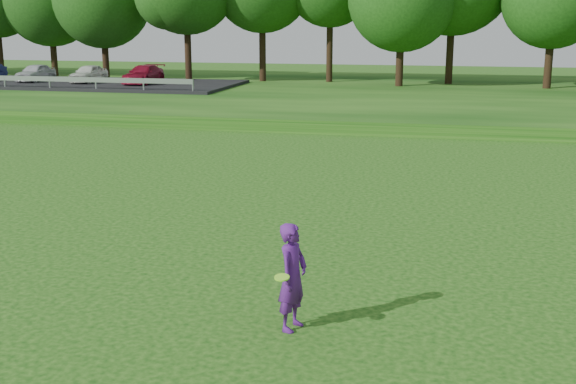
# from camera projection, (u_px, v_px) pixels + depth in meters

# --- Properties ---
(ground) EXTENTS (140.00, 140.00, 0.00)m
(ground) POSITION_uv_depth(u_px,v_px,m) (318.00, 301.00, 12.88)
(ground) COLOR #0D3C0B
(ground) RESTS_ON ground
(berm) EXTENTS (130.00, 30.00, 0.60)m
(berm) POSITION_uv_depth(u_px,v_px,m) (419.00, 95.00, 45.03)
(berm) COLOR #0D3C0B
(berm) RESTS_ON ground
(walking_path) EXTENTS (130.00, 1.60, 0.04)m
(walking_path) POSITION_uv_depth(u_px,v_px,m) (402.00, 133.00, 31.83)
(walking_path) COLOR gray
(walking_path) RESTS_ON ground
(parking_lot) EXTENTS (24.00, 9.00, 1.38)m
(parking_lot) POSITION_uv_depth(u_px,v_px,m) (64.00, 79.00, 48.91)
(parking_lot) COLOR black
(parking_lot) RESTS_ON berm
(woman) EXTENTS (0.57, 0.94, 1.77)m
(woman) POSITION_uv_depth(u_px,v_px,m) (293.00, 277.00, 11.55)
(woman) COLOR #561B7C
(woman) RESTS_ON ground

